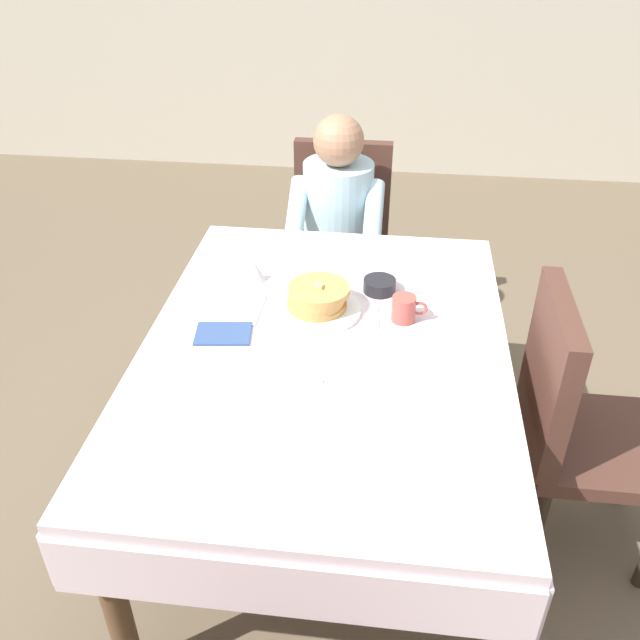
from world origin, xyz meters
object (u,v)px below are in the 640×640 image
at_px(knife_right_of_plate, 376,318).
at_px(chair_right_side, 573,417).
at_px(chair_diner, 340,233).
at_px(cup_coffee, 404,309).
at_px(dining_table_main, 325,367).
at_px(syrup_pitcher, 254,271).
at_px(fork_left_of_plate, 259,310).
at_px(plate_breakfast, 318,309).
at_px(diner_person, 337,220).
at_px(bowl_butter, 380,285).
at_px(spoon_near_edge, 297,379).
at_px(breakfast_stack, 318,297).

bearing_deg(knife_right_of_plate, chair_right_side, -109.59).
height_order(chair_diner, cup_coffee, chair_diner).
relative_size(dining_table_main, syrup_pitcher, 19.05).
distance_m(syrup_pitcher, fork_left_of_plate, 0.20).
relative_size(chair_diner, cup_coffee, 8.23).
bearing_deg(plate_breakfast, cup_coffee, -3.53).
bearing_deg(fork_left_of_plate, diner_person, -10.15).
height_order(diner_person, bowl_butter, diner_person).
bearing_deg(plate_breakfast, spoon_near_edge, -92.67).
bearing_deg(chair_diner, cup_coffee, 106.37).
height_order(breakfast_stack, knife_right_of_plate, breakfast_stack).
height_order(breakfast_stack, fork_left_of_plate, breakfast_stack).
distance_m(bowl_butter, fork_left_of_plate, 0.42).
height_order(chair_diner, chair_right_side, same).
relative_size(dining_table_main, plate_breakfast, 5.44).
relative_size(breakfast_stack, cup_coffee, 1.79).
height_order(cup_coffee, spoon_near_edge, cup_coffee).
relative_size(chair_diner, spoon_near_edge, 6.20).
height_order(syrup_pitcher, knife_right_of_plate, syrup_pitcher).
distance_m(chair_right_side, cup_coffee, 0.61).
height_order(plate_breakfast, cup_coffee, cup_coffee).
distance_m(dining_table_main, bowl_butter, 0.38).
relative_size(breakfast_stack, fork_left_of_plate, 1.13).
distance_m(plate_breakfast, bowl_butter, 0.24).
bearing_deg(fork_left_of_plate, chair_right_side, -97.82).
bearing_deg(plate_breakfast, knife_right_of_plate, -6.01).
relative_size(dining_table_main, bowl_butter, 13.85).
xyz_separation_m(chair_right_side, bowl_butter, (-0.62, 0.33, 0.23)).
bearing_deg(bowl_butter, plate_breakfast, -141.93).
relative_size(chair_right_side, cup_coffee, 8.23).
height_order(cup_coffee, syrup_pitcher, cup_coffee).
bearing_deg(chair_diner, fork_left_of_plate, 80.48).
xyz_separation_m(chair_right_side, fork_left_of_plate, (-1.00, 0.16, 0.21)).
distance_m(chair_right_side, bowl_butter, 0.74).
distance_m(dining_table_main, chair_right_side, 0.78).
distance_m(dining_table_main, spoon_near_edge, 0.21).
distance_m(dining_table_main, breakfast_stack, 0.23).
xyz_separation_m(bowl_butter, spoon_near_edge, (-0.21, -0.51, -0.02)).
distance_m(bowl_butter, spoon_near_edge, 0.55).
height_order(chair_diner, bowl_butter, chair_diner).
xyz_separation_m(plate_breakfast, knife_right_of_plate, (0.19, -0.02, -0.01)).
distance_m(bowl_butter, syrup_pitcher, 0.43).
height_order(bowl_butter, fork_left_of_plate, bowl_butter).
height_order(syrup_pitcher, fork_left_of_plate, syrup_pitcher).
bearing_deg(chair_right_side, spoon_near_edge, -77.69).
relative_size(diner_person, cup_coffee, 9.91).
xyz_separation_m(dining_table_main, knife_right_of_plate, (0.15, 0.16, 0.09)).
bearing_deg(dining_table_main, syrup_pitcher, 129.56).
xyz_separation_m(chair_right_side, spoon_near_edge, (-0.83, -0.18, 0.21)).
distance_m(diner_person, chair_right_side, 1.32).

